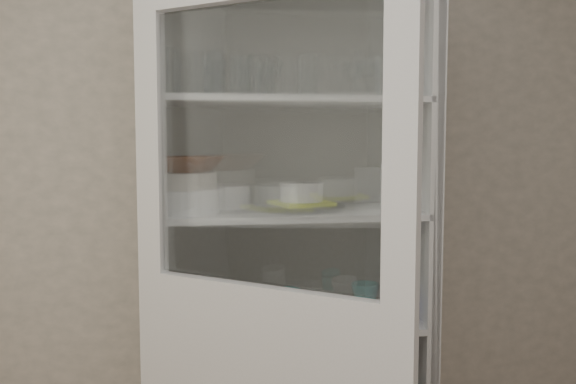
# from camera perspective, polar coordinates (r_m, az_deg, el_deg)

# --- Properties ---
(wall_back) EXTENTS (3.60, 0.02, 2.60)m
(wall_back) POSITION_cam_1_polar(r_m,az_deg,el_deg) (2.43, -5.41, -0.18)
(wall_back) COLOR gray
(wall_back) RESTS_ON ground
(pantry_cabinet) EXTENTS (1.00, 0.45, 2.10)m
(pantry_cabinet) POSITION_cam_1_polar(r_m,az_deg,el_deg) (2.34, -0.21, -9.27)
(pantry_cabinet) COLOR silver
(pantry_cabinet) RESTS_ON floor
(cupboard_door) EXTENTS (0.74, 0.57, 2.00)m
(cupboard_door) POSITION_cam_1_polar(r_m,az_deg,el_deg) (1.82, -2.36, -15.75)
(cupboard_door) COLOR silver
(cupboard_door) RESTS_ON floor
(tumbler_0) EXTENTS (0.09, 0.09, 0.15)m
(tumbler_0) POSITION_cam_1_polar(r_m,az_deg,el_deg) (2.06, -11.02, 11.00)
(tumbler_0) COLOR silver
(tumbler_0) RESTS_ON shelf_glass
(tumbler_1) EXTENTS (0.09, 0.09, 0.14)m
(tumbler_1) POSITION_cam_1_polar(r_m,az_deg,el_deg) (2.07, -6.93, 10.92)
(tumbler_1) COLOR silver
(tumbler_1) RESTS_ON shelf_glass
(tumbler_2) EXTENTS (0.08, 0.08, 0.13)m
(tumbler_2) POSITION_cam_1_polar(r_m,az_deg,el_deg) (2.08, -6.74, 10.74)
(tumbler_2) COLOR silver
(tumbler_2) RESTS_ON shelf_glass
(tumbler_3) EXTENTS (0.08, 0.08, 0.13)m
(tumbler_3) POSITION_cam_1_polar(r_m,az_deg,el_deg) (2.06, -2.71, 10.83)
(tumbler_3) COLOR silver
(tumbler_3) RESTS_ON shelf_glass
(tumbler_4) EXTENTS (0.09, 0.09, 0.14)m
(tumbler_4) POSITION_cam_1_polar(r_m,az_deg,el_deg) (2.08, 1.91, 10.86)
(tumbler_4) COLOR silver
(tumbler_4) RESTS_ON shelf_glass
(tumbler_5) EXTENTS (0.09, 0.09, 0.14)m
(tumbler_5) POSITION_cam_1_polar(r_m,az_deg,el_deg) (2.17, 9.10, 10.57)
(tumbler_5) COLOR silver
(tumbler_5) RESTS_ON shelf_glass
(tumbler_6) EXTENTS (0.08, 0.08, 0.13)m
(tumbler_6) POSITION_cam_1_polar(r_m,az_deg,el_deg) (2.19, 10.28, 10.33)
(tumbler_6) COLOR silver
(tumbler_6) RESTS_ON shelf_glass
(tumbler_7) EXTENTS (0.07, 0.07, 0.13)m
(tumbler_7) POSITION_cam_1_polar(r_m,az_deg,el_deg) (2.20, -6.91, 10.36)
(tumbler_7) COLOR silver
(tumbler_7) RESTS_ON shelf_glass
(tumbler_8) EXTENTS (0.09, 0.09, 0.15)m
(tumbler_8) POSITION_cam_1_polar(r_m,az_deg,el_deg) (2.20, -4.53, 10.64)
(tumbler_8) COLOR silver
(tumbler_8) RESTS_ON shelf_glass
(tumbler_9) EXTENTS (0.09, 0.09, 0.13)m
(tumbler_9) POSITION_cam_1_polar(r_m,az_deg,el_deg) (2.23, -2.11, 10.38)
(tumbler_9) COLOR silver
(tumbler_9) RESTS_ON shelf_glass
(goblet_0) EXTENTS (0.08, 0.08, 0.17)m
(goblet_0) POSITION_cam_1_polar(r_m,az_deg,el_deg) (2.33, -6.38, 10.64)
(goblet_0) COLOR silver
(goblet_0) RESTS_ON shelf_glass
(goblet_1) EXTENTS (0.08, 0.08, 0.18)m
(goblet_1) POSITION_cam_1_polar(r_m,az_deg,el_deg) (2.29, -1.55, 10.85)
(goblet_1) COLOR silver
(goblet_1) RESTS_ON shelf_glass
(goblet_2) EXTENTS (0.07, 0.07, 0.17)m
(goblet_2) POSITION_cam_1_polar(r_m,az_deg,el_deg) (2.37, 6.13, 10.46)
(goblet_2) COLOR silver
(goblet_2) RESTS_ON shelf_glass
(goblet_3) EXTENTS (0.08, 0.08, 0.18)m
(goblet_3) POSITION_cam_1_polar(r_m,az_deg,el_deg) (2.35, 7.41, 10.60)
(goblet_3) COLOR silver
(goblet_3) RESTS_ON shelf_glass
(plate_stack_front) EXTENTS (0.20, 0.20, 0.08)m
(plate_stack_front) POSITION_cam_1_polar(r_m,az_deg,el_deg) (2.12, -9.16, -0.87)
(plate_stack_front) COLOR white
(plate_stack_front) RESTS_ON shelf_plates
(plate_stack_back) EXTENTS (0.20, 0.20, 0.08)m
(plate_stack_back) POSITION_cam_1_polar(r_m,az_deg,el_deg) (2.31, -5.97, -0.37)
(plate_stack_back) COLOR white
(plate_stack_back) RESTS_ON shelf_plates
(cream_bowl) EXTENTS (0.24, 0.24, 0.06)m
(cream_bowl) POSITION_cam_1_polar(r_m,az_deg,el_deg) (2.12, -9.19, 1.04)
(cream_bowl) COLOR beige
(cream_bowl) RESTS_ON plate_stack_front
(terracotta_bowl) EXTENTS (0.29, 0.29, 0.06)m
(terracotta_bowl) POSITION_cam_1_polar(r_m,az_deg,el_deg) (2.11, -9.21, 2.58)
(terracotta_bowl) COLOR #542813
(terracotta_bowl) RESTS_ON cream_bowl
(glass_platter) EXTENTS (0.42, 0.42, 0.02)m
(glass_platter) POSITION_cam_1_polar(r_m,az_deg,el_deg) (2.21, 1.27, -1.44)
(glass_platter) COLOR silver
(glass_platter) RESTS_ON shelf_plates
(yellow_trivet) EXTENTS (0.24, 0.24, 0.01)m
(yellow_trivet) POSITION_cam_1_polar(r_m,az_deg,el_deg) (2.21, 1.27, -1.04)
(yellow_trivet) COLOR #F3F62E
(yellow_trivet) RESTS_ON glass_platter
(white_ramekin) EXTENTS (0.18, 0.18, 0.07)m
(white_ramekin) POSITION_cam_1_polar(r_m,az_deg,el_deg) (2.21, 1.27, 0.03)
(white_ramekin) COLOR white
(white_ramekin) RESTS_ON yellow_trivet
(grey_bowl_stack) EXTENTS (0.12, 0.12, 0.16)m
(grey_bowl_stack) POSITION_cam_1_polar(r_m,az_deg,el_deg) (2.31, 10.12, 0.53)
(grey_bowl_stack) COLOR silver
(grey_bowl_stack) RESTS_ON shelf_plates
(mug_blue) EXTENTS (0.14, 0.14, 0.09)m
(mug_blue) POSITION_cam_1_polar(r_m,az_deg,el_deg) (2.34, 10.32, -10.22)
(mug_blue) COLOR navy
(mug_blue) RESTS_ON shelf_mugs
(mug_teal) EXTENTS (0.14, 0.14, 0.10)m
(mug_teal) POSITION_cam_1_polar(r_m,az_deg,el_deg) (2.42, 7.22, -9.61)
(mug_teal) COLOR teal
(mug_teal) RESTS_ON shelf_mugs
(mug_white) EXTENTS (0.13, 0.13, 0.10)m
(mug_white) POSITION_cam_1_polar(r_m,az_deg,el_deg) (2.21, 2.03, -10.97)
(mug_white) COLOR white
(mug_white) RESTS_ON shelf_mugs
(teal_jar) EXTENTS (0.08, 0.08, 0.10)m
(teal_jar) POSITION_cam_1_polar(r_m,az_deg,el_deg) (2.30, 0.17, -10.34)
(teal_jar) COLOR teal
(teal_jar) RESTS_ON shelf_mugs
(measuring_cups) EXTENTS (0.10, 0.10, 0.04)m
(measuring_cups) POSITION_cam_1_polar(r_m,az_deg,el_deg) (2.21, -6.88, -11.80)
(measuring_cups) COLOR silver
(measuring_cups) RESTS_ON shelf_mugs
(white_canister) EXTENTS (0.10, 0.10, 0.12)m
(white_canister) POSITION_cam_1_polar(r_m,az_deg,el_deg) (2.31, -5.92, -10.04)
(white_canister) COLOR white
(white_canister) RESTS_ON shelf_mugs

